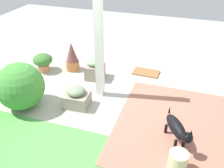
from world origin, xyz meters
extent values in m
plane|color=#A5A596|center=(0.00, 0.00, 0.00)|extent=(12.00, 12.00, 0.00)
cube|color=#A26553|center=(-1.17, 0.44, 0.01)|extent=(1.80, 2.40, 0.02)
cube|color=white|center=(0.30, -0.10, 1.26)|extent=(0.14, 0.14, 2.52)
cube|color=gray|center=(0.64, -0.69, 0.16)|extent=(0.42, 0.45, 0.33)
ellipsoid|color=gray|center=(0.64, -0.69, 0.39)|extent=(0.34, 0.34, 0.15)
cube|color=gray|center=(0.58, 0.40, 0.13)|extent=(0.48, 0.42, 0.26)
ellipsoid|color=slate|center=(0.58, 0.40, 0.32)|extent=(0.34, 0.34, 0.15)
sphere|color=#418B37|center=(1.52, 0.72, 0.44)|extent=(0.87, 0.87, 0.87)
cylinder|color=#CB7850|center=(1.92, -0.63, 0.08)|extent=(0.26, 0.26, 0.16)
ellipsoid|color=#386B2E|center=(1.92, -0.63, 0.29)|extent=(0.45, 0.45, 0.27)
cylinder|color=#AC6838|center=(1.29, -0.89, 0.11)|extent=(0.32, 0.32, 0.22)
cone|color=brown|center=(1.29, -0.89, 0.45)|extent=(0.28, 0.28, 0.46)
ellipsoid|color=black|center=(-1.26, 0.77, 0.28)|extent=(0.46, 0.59, 0.21)
sphere|color=black|center=(-1.44, 1.05, 0.36)|extent=(0.16, 0.16, 0.16)
cone|color=black|center=(-1.48, 1.03, 0.45)|extent=(0.05, 0.05, 0.07)
cone|color=black|center=(-1.40, 1.08, 0.45)|extent=(0.05, 0.05, 0.07)
cylinder|color=black|center=(-1.41, 0.89, 0.09)|extent=(0.05, 0.05, 0.17)
cylinder|color=black|center=(-1.30, 0.95, 0.09)|extent=(0.05, 0.05, 0.17)
cylinder|color=black|center=(-1.23, 0.58, 0.09)|extent=(0.05, 0.05, 0.17)
cylinder|color=black|center=(-1.12, 0.65, 0.09)|extent=(0.05, 0.05, 0.17)
cone|color=black|center=(-1.12, 0.53, 0.41)|extent=(0.04, 0.04, 0.13)
cylinder|color=beige|center=(-1.36, 1.35, 0.16)|extent=(0.26, 0.26, 0.33)
cube|color=brown|center=(-0.41, -1.26, 0.01)|extent=(0.61, 0.39, 0.03)
camera|label=1|loc=(-1.24, 3.82, 2.82)|focal=39.90mm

